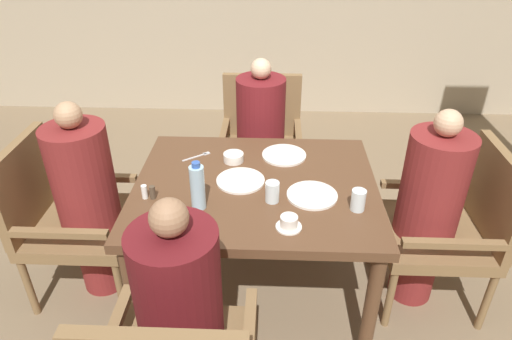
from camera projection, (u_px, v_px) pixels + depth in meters
name	position (u px, v px, depth m)	size (l,w,h in m)	color
ground_plane	(256.00, 286.00, 2.71)	(16.00, 16.00, 0.00)	#7A664C
dining_table	(256.00, 198.00, 2.38)	(1.24, 1.02, 0.73)	brown
chair_left_side	(65.00, 214.00, 2.48)	(0.56, 0.56, 0.92)	brown
diner_in_left_chair	(88.00, 200.00, 2.43)	(0.32, 0.32, 1.16)	maroon
chair_far_side	(261.00, 139.00, 3.25)	(0.56, 0.56, 0.92)	brown
diner_in_far_chair	(261.00, 138.00, 3.08)	(0.32, 0.32, 1.13)	maroon
chair_right_side	(452.00, 223.00, 2.41)	(0.56, 0.56, 0.92)	brown
diner_in_right_chair	(428.00, 209.00, 2.37)	(0.32, 0.32, 1.15)	maroon
diner_in_near_chair	(182.00, 323.00, 1.73)	(0.32, 0.32, 1.16)	#5B1419
plate_main_left	(312.00, 195.00, 2.23)	(0.25, 0.25, 0.01)	white
plate_main_right	(241.00, 181.00, 2.34)	(0.25, 0.25, 0.01)	white
plate_dessert_center	(284.00, 155.00, 2.58)	(0.25, 0.25, 0.01)	white
teacup_with_saucer	(289.00, 223.00, 2.01)	(0.12, 0.12, 0.06)	white
bowl_small	(234.00, 157.00, 2.52)	(0.11, 0.11, 0.05)	white
water_bottle	(198.00, 187.00, 2.10)	(0.07, 0.07, 0.24)	#A3C6DB
glass_tall_near	(358.00, 200.00, 2.11)	(0.07, 0.07, 0.10)	silver
glass_tall_mid	(272.00, 192.00, 2.17)	(0.07, 0.07, 0.10)	silver
salt_shaker	(144.00, 192.00, 2.20)	(0.03, 0.03, 0.07)	white
pepper_shaker	(153.00, 192.00, 2.20)	(0.03, 0.03, 0.07)	#4C3D2D
fork_beside_plate	(199.00, 156.00, 2.58)	(0.15, 0.12, 0.00)	silver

